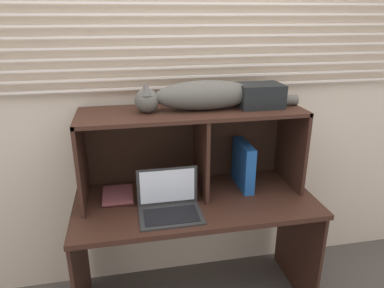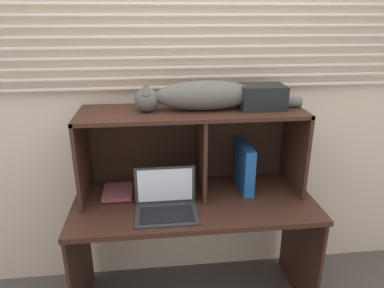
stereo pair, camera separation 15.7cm
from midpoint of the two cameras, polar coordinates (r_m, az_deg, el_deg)
The scene contains 8 objects.
back_panel_with_blinds at distance 2.20m, azimuth 1.33°, elevation 7.62°, with size 4.40×0.08×2.50m.
desk at distance 2.14m, azimuth 2.49°, elevation -12.36°, with size 1.38×0.63×0.74m.
hutch_shelf_unit at distance 2.05m, azimuth 2.27°, elevation 1.47°, with size 1.26×0.39×0.50m.
cat at distance 1.96m, azimuth 3.81°, elevation 7.69°, with size 0.94×0.17×0.16m.
laptop at distance 1.93m, azimuth -1.86°, elevation -9.58°, with size 0.33×0.24×0.23m.
binder_upright at distance 2.16m, azimuth 10.54°, elevation -3.67°, with size 0.06×0.27×0.28m, color #1D509C.
book_stack at distance 2.13m, azimuth -9.73°, elevation -7.71°, with size 0.17×0.23×0.03m.
storage_box at distance 2.05m, azimuth 13.35°, elevation 7.42°, with size 0.25×0.19×0.13m, color black.
Camera 2 is at (-0.22, -1.59, 1.74)m, focal length 33.06 mm.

